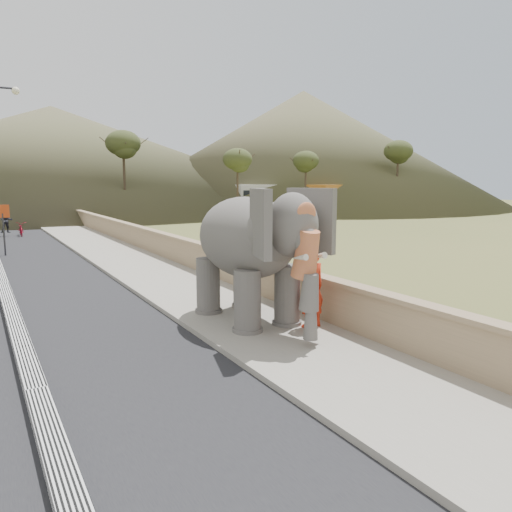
% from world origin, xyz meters
% --- Properties ---
extents(ground, '(160.00, 160.00, 0.00)m').
position_xyz_m(ground, '(0.00, 0.00, 0.00)').
color(ground, olive).
rests_on(ground, ground).
extents(road, '(7.00, 120.00, 0.03)m').
position_xyz_m(road, '(-5.00, 10.00, 0.01)').
color(road, black).
rests_on(road, ground).
extents(median, '(0.35, 120.00, 0.22)m').
position_xyz_m(median, '(-5.00, 10.00, 0.11)').
color(median, black).
rests_on(median, ground).
extents(walkway, '(3.00, 120.00, 0.15)m').
position_xyz_m(walkway, '(0.00, 10.00, 0.07)').
color(walkway, '#9E9687').
rests_on(walkway, ground).
extents(parapet, '(0.30, 120.00, 1.10)m').
position_xyz_m(parapet, '(1.65, 10.00, 0.55)').
color(parapet, tan).
rests_on(parapet, ground).
extents(signboard, '(0.60, 0.08, 2.40)m').
position_xyz_m(signboard, '(-4.50, 17.96, 1.64)').
color(signboard, '#2D2D33').
rests_on(signboard, ground).
extents(cow, '(1.64, 1.53, 1.31)m').
position_xyz_m(cow, '(8.72, 13.34, 0.65)').
color(cow, brown).
rests_on(cow, ground).
extents(distant_car, '(4.23, 1.72, 1.44)m').
position_xyz_m(distant_car, '(18.39, 36.28, 0.72)').
color(distant_car, '#BCBBC2').
rests_on(distant_car, ground).
extents(bus_white, '(11.28, 4.87, 3.10)m').
position_xyz_m(bus_white, '(23.16, 35.92, 1.55)').
color(bus_white, silver).
rests_on(bus_white, ground).
extents(bus_orange, '(11.26, 5.45, 3.10)m').
position_xyz_m(bus_orange, '(28.92, 33.44, 1.55)').
color(bus_orange, '#C77223').
rests_on(bus_orange, ground).
extents(hill_right, '(56.00, 56.00, 16.00)m').
position_xyz_m(hill_right, '(36.00, 52.00, 8.00)').
color(hill_right, brown).
rests_on(hill_right, ground).
extents(hill_far, '(80.00, 80.00, 14.00)m').
position_xyz_m(hill_far, '(5.00, 70.00, 7.00)').
color(hill_far, brown).
rests_on(hill_far, ground).
extents(elephant_and_man, '(2.47, 4.42, 3.14)m').
position_xyz_m(elephant_and_man, '(0.02, 2.56, 1.71)').
color(elephant_and_man, slate).
rests_on(elephant_and_man, ground).
extents(motorcyclist, '(1.52, 1.75, 1.80)m').
position_xyz_m(motorcyclist, '(-3.44, 26.95, 0.69)').
color(motorcyclist, maroon).
rests_on(motorcyclist, ground).
extents(trees, '(48.16, 35.06, 9.66)m').
position_xyz_m(trees, '(3.28, 31.75, 3.95)').
color(trees, '#473828').
rests_on(trees, ground).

